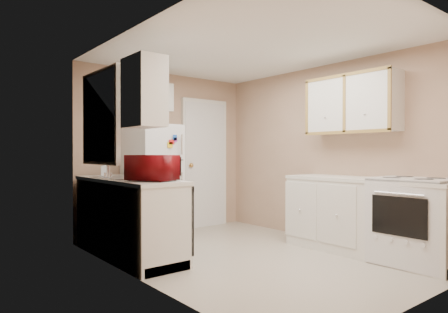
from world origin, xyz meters
TOP-DOWN VIEW (x-y plane):
  - floor at (0.00, 0.00)m, footprint 3.80×3.80m
  - ceiling at (0.00, 0.00)m, footprint 3.80×3.80m
  - wall_left at (-1.40, 0.00)m, footprint 3.80×3.80m
  - wall_right at (1.40, 0.00)m, footprint 3.80×3.80m
  - wall_back at (0.00, 1.90)m, footprint 2.80×2.80m
  - wall_front at (0.00, -1.90)m, footprint 2.80×2.80m
  - left_counter at (-1.10, 0.90)m, footprint 0.60×1.80m
  - dishwasher at (-0.81, 0.30)m, footprint 0.03×0.58m
  - sink at (-1.10, 1.05)m, footprint 0.54×0.74m
  - microwave at (-1.07, 0.38)m, footprint 0.56×0.45m
  - soap_bottle at (-1.15, 1.47)m, footprint 0.11×0.11m
  - window_blinds at (-1.36, 1.05)m, footprint 0.10×0.98m
  - upper_cabinet_left at (-1.25, 0.22)m, footprint 0.30×0.45m
  - refrigerator at (-0.40, 1.61)m, footprint 0.73×0.71m
  - cabinet_over_fridge at (-0.40, 1.75)m, footprint 0.70×0.30m
  - interior_door at (0.70, 1.86)m, footprint 0.86×0.06m
  - right_counter at (1.10, -0.80)m, footprint 0.60×2.00m
  - stove at (1.11, -1.34)m, footprint 0.64×0.79m
  - upper_cabinet_right at (1.25, -0.50)m, footprint 0.30×1.20m

SIDE VIEW (x-z plane):
  - floor at x=0.00m, z-range 0.00..0.00m
  - left_counter at x=-1.10m, z-range 0.00..0.90m
  - right_counter at x=1.10m, z-range 0.00..0.90m
  - stove at x=1.11m, z-range 0.00..0.94m
  - dishwasher at x=-0.81m, z-range 0.13..0.85m
  - refrigerator at x=-0.40m, z-range 0.00..1.59m
  - sink at x=-1.10m, z-range 0.78..0.94m
  - soap_bottle at x=-1.15m, z-range 0.91..1.09m
  - interior_door at x=0.70m, z-range -0.02..2.06m
  - microwave at x=-1.07m, z-range 0.89..1.21m
  - wall_left at x=-1.40m, z-range 1.20..1.20m
  - wall_right at x=1.40m, z-range 1.20..1.20m
  - wall_back at x=0.00m, z-range 1.20..1.20m
  - wall_front at x=0.00m, z-range 1.20..1.20m
  - window_blinds at x=-1.36m, z-range 1.06..2.14m
  - upper_cabinet_left at x=-1.25m, z-range 1.45..2.15m
  - upper_cabinet_right at x=1.25m, z-range 1.45..2.15m
  - cabinet_over_fridge at x=-0.40m, z-range 1.80..2.20m
  - ceiling at x=0.00m, z-range 2.40..2.40m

